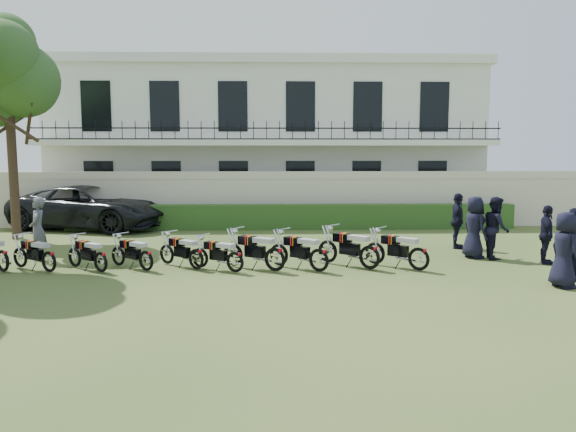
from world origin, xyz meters
name	(u,v)px	position (x,y,z in m)	size (l,w,h in m)	color
ground	(265,266)	(0.00, 0.00, 0.00)	(100.00, 100.00, 0.00)	#31461C
perimeter_wall	(267,199)	(0.00, 8.00, 1.17)	(30.00, 0.35, 2.30)	beige
hedge	(291,217)	(1.00, 7.20, 0.50)	(18.00, 0.60, 1.00)	#254D1B
building	(267,140)	(0.00, 13.96, 3.71)	(20.40, 9.60, 7.40)	white
tree_west_near	(9,72)	(-8.96, 5.00, 5.89)	(3.40, 3.20, 7.90)	#473323
motorcycle_0	(2,255)	(-6.86, -0.63, 0.46)	(1.52, 1.15, 0.99)	black
motorcycle_1	(49,257)	(-5.62, -0.72, 0.44)	(1.53, 0.99, 0.95)	black
motorcycle_2	(101,257)	(-4.27, -0.77, 0.43)	(1.39, 1.12, 0.93)	black
motorcycle_3	(146,256)	(-3.12, -0.63, 0.43)	(1.39, 1.10, 0.93)	black
motorcycle_4	(196,254)	(-1.83, -0.48, 0.44)	(1.40, 1.18, 0.95)	black
motorcycle_5	(235,257)	(-0.76, -0.87, 0.43)	(1.49, 0.98, 0.93)	black
motorcycle_6	(275,254)	(0.28, -0.80, 0.50)	(1.73, 1.15, 1.08)	black
motorcycle_7	(319,254)	(1.43, -0.87, 0.48)	(1.57, 1.26, 1.05)	black
motorcycle_8	(370,252)	(2.81, -0.63, 0.51)	(1.57, 1.43, 1.10)	black
motorcycle_9	(419,253)	(4.08, -0.82, 0.49)	(1.53, 1.35, 1.06)	black
suv	(90,207)	(-7.17, 7.53, 0.88)	(2.92, 6.32, 1.76)	black
inspector	(38,229)	(-6.55, 0.94, 0.93)	(0.68, 0.44, 1.85)	slate
officer_0	(565,250)	(7.02, -2.62, 0.89)	(0.87, 0.57, 1.78)	black
officer_1	(574,244)	(7.69, -1.78, 0.89)	(0.87, 0.68, 1.79)	black
officer_2	(546,235)	(7.92, 0.06, 0.83)	(0.98, 0.41, 1.67)	black
officer_3	(474,227)	(6.20, 1.00, 0.92)	(0.90, 0.58, 1.84)	black
officer_4	(496,228)	(6.80, 0.88, 0.92)	(0.89, 0.70, 1.84)	black
officer_5	(457,221)	(6.24, 2.61, 0.90)	(1.06, 0.44, 1.81)	black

